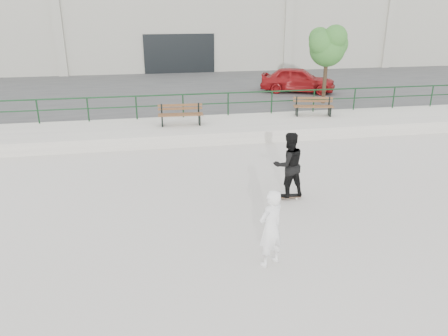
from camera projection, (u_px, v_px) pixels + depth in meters
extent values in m
plane|color=#B9B3A9|center=(276.00, 255.00, 9.57)|extent=(120.00, 120.00, 0.00)
cube|color=silver|center=(210.00, 129.00, 18.22)|extent=(30.00, 3.00, 0.50)
cube|color=#3F3F3F|center=(189.00, 92.00, 26.05)|extent=(60.00, 14.00, 0.50)
cylinder|color=#15391D|center=(206.00, 94.00, 18.98)|extent=(28.00, 0.06, 0.06)
cylinder|color=#15391D|center=(206.00, 104.00, 19.14)|extent=(28.00, 0.05, 0.05)
cylinder|color=#15391D|center=(38.00, 112.00, 17.97)|extent=(0.06, 0.06, 1.00)
cylinder|color=#15391D|center=(88.00, 110.00, 18.31)|extent=(0.06, 0.06, 1.00)
cylinder|color=#15391D|center=(136.00, 108.00, 18.65)|extent=(0.06, 0.06, 1.00)
cylinder|color=#15391D|center=(183.00, 106.00, 18.99)|extent=(0.06, 0.06, 1.00)
cylinder|color=#15391D|center=(228.00, 104.00, 19.32)|extent=(0.06, 0.06, 1.00)
cylinder|color=#15391D|center=(272.00, 102.00, 19.66)|extent=(0.06, 0.06, 1.00)
cylinder|color=#15391D|center=(314.00, 101.00, 20.00)|extent=(0.06, 0.06, 1.00)
cylinder|color=#15391D|center=(354.00, 99.00, 20.34)|extent=(0.06, 0.06, 1.00)
cylinder|color=#15391D|center=(394.00, 98.00, 20.67)|extent=(0.06, 0.06, 1.00)
cylinder|color=#15391D|center=(432.00, 96.00, 21.01)|extent=(0.06, 0.06, 1.00)
cube|color=#AFAE9D|center=(170.00, 18.00, 37.61)|extent=(44.00, 16.00, 8.00)
cube|color=black|center=(180.00, 57.00, 31.05)|extent=(5.00, 0.15, 3.20)
cube|color=#AFAE9D|center=(59.00, 37.00, 29.12)|extent=(0.60, 0.25, 6.20)
cube|color=#AFAE9D|center=(288.00, 34.00, 31.82)|extent=(0.60, 0.25, 6.20)
cube|color=#AFAE9D|center=(389.00, 33.00, 33.17)|extent=(0.60, 0.25, 6.20)
cube|color=#56361D|center=(181.00, 116.00, 17.61)|extent=(1.82, 0.19, 0.04)
cube|color=#56361D|center=(181.00, 115.00, 17.78)|extent=(1.82, 0.19, 0.04)
cube|color=#56361D|center=(180.00, 114.00, 17.95)|extent=(1.82, 0.19, 0.04)
cube|color=#56361D|center=(180.00, 108.00, 17.96)|extent=(1.82, 0.11, 0.10)
cube|color=#56361D|center=(180.00, 105.00, 17.91)|extent=(1.82, 0.11, 0.10)
cube|color=black|center=(162.00, 121.00, 17.76)|extent=(0.08, 0.51, 0.42)
cube|color=black|center=(162.00, 109.00, 17.86)|extent=(0.06, 0.05, 0.42)
cube|color=black|center=(199.00, 119.00, 17.96)|extent=(0.08, 0.51, 0.42)
cube|color=black|center=(199.00, 108.00, 18.06)|extent=(0.06, 0.05, 0.42)
cube|color=#56361D|center=(314.00, 107.00, 19.13)|extent=(1.73, 0.48, 0.04)
cube|color=#56361D|center=(313.00, 106.00, 19.29)|extent=(1.73, 0.48, 0.04)
cube|color=#56361D|center=(313.00, 105.00, 19.45)|extent=(1.73, 0.48, 0.04)
cube|color=#56361D|center=(313.00, 101.00, 19.46)|extent=(1.71, 0.40, 0.10)
cube|color=#56361D|center=(313.00, 98.00, 19.41)|extent=(1.71, 0.40, 0.10)
cube|color=black|center=(297.00, 111.00, 19.39)|extent=(0.16, 0.49, 0.41)
cube|color=black|center=(297.00, 101.00, 19.48)|extent=(0.07, 0.06, 0.41)
cube|color=black|center=(330.00, 111.00, 19.35)|extent=(0.16, 0.49, 0.41)
cube|color=black|center=(329.00, 101.00, 19.44)|extent=(0.07, 0.06, 0.41)
cylinder|color=#453522|center=(325.00, 80.00, 21.49)|extent=(0.19, 0.19, 2.26)
sphere|color=#2B6726|center=(327.00, 49.00, 20.96)|extent=(1.70, 1.70, 1.70)
sphere|color=#2B6726|center=(334.00, 44.00, 21.23)|extent=(1.32, 1.32, 1.32)
sphere|color=#2B6726|center=(322.00, 43.00, 20.62)|extent=(1.23, 1.23, 1.23)
sphere|color=#2B6726|center=(335.00, 37.00, 20.44)|extent=(1.13, 1.13, 1.13)
sphere|color=#2B6726|center=(319.00, 38.00, 21.09)|extent=(1.04, 1.04, 1.04)
imported|color=maroon|center=(298.00, 80.00, 24.37)|extent=(4.42, 3.06, 1.40)
cube|color=black|center=(287.00, 195.00, 12.34)|extent=(0.80, 0.29, 0.02)
cube|color=brown|center=(287.00, 196.00, 12.34)|extent=(0.80, 0.29, 0.01)
cube|color=gray|center=(278.00, 197.00, 12.33)|extent=(0.08, 0.17, 0.03)
cube|color=gray|center=(296.00, 197.00, 12.37)|extent=(0.08, 0.17, 0.03)
cylinder|color=beige|center=(278.00, 199.00, 12.25)|extent=(0.06, 0.03, 0.06)
cylinder|color=beige|center=(277.00, 196.00, 12.43)|extent=(0.06, 0.03, 0.06)
cylinder|color=beige|center=(297.00, 198.00, 12.29)|extent=(0.06, 0.03, 0.06)
cylinder|color=beige|center=(295.00, 196.00, 12.46)|extent=(0.06, 0.03, 0.06)
imported|color=black|center=(289.00, 165.00, 12.01)|extent=(0.99, 0.82, 1.84)
imported|color=white|center=(271.00, 228.00, 8.96)|extent=(0.74, 0.65, 1.69)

